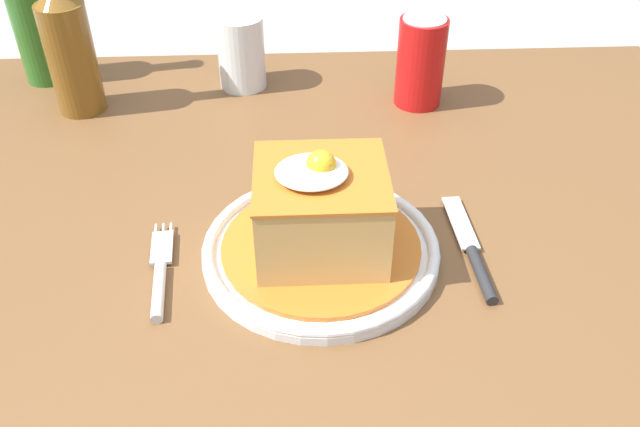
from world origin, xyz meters
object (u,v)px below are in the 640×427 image
Objects in this scene: knife at (475,258)px; beer_bottle_amber at (68,42)px; beer_bottle_green at (33,14)px; drinking_glass at (242,57)px; main_plate at (321,249)px; fork at (160,276)px; soda_can at (421,62)px.

beer_bottle_amber is (-0.47, 0.34, 0.09)m from knife.
drinking_glass is at bearing -7.13° from beer_bottle_green.
main_plate is 1.72× the size of fork.
knife is at bearing -6.76° from main_plate.
beer_bottle_amber is at bearing -164.89° from drinking_glass.
beer_bottle_green reaches higher than soda_can.
drinking_glass is at bearing 104.09° from main_plate.
knife is 0.48m from drinking_glass.
beer_bottle_green is (-0.54, 0.10, 0.04)m from soda_can.
fork is at bearing -131.75° from soda_can.
drinking_glass is (-0.25, 0.06, -0.02)m from soda_can.
beer_bottle_amber reaches higher than drinking_glass.
beer_bottle_green is (-0.39, 0.42, 0.09)m from main_plate.
main_plate is at bearing 10.53° from fork.
beer_bottle_amber reaches higher than fork.
beer_bottle_amber is 1.00× the size of beer_bottle_green.
main_plate is 0.58m from beer_bottle_green.
fork is 0.32m from knife.
main_plate is 0.16m from fork.
beer_bottle_amber is 0.12m from beer_bottle_green.
beer_bottle_green is 0.30m from drinking_glass.
beer_bottle_amber is at bearing 179.58° from soda_can.
drinking_glass is (0.06, 0.41, 0.04)m from fork.
fork is at bearing -169.47° from main_plate.
knife is 1.34× the size of soda_can.
drinking_glass reaches higher than knife.
soda_can is 0.47× the size of beer_bottle_amber.
main_plate is 0.92× the size of beer_bottle_green.
soda_can is at bearing 64.64° from main_plate.
beer_bottle_green is at bearing 116.96° from fork.
soda_can is at bearing -0.42° from beer_bottle_amber.
beer_bottle_amber is (-0.16, 0.35, 0.09)m from fork.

